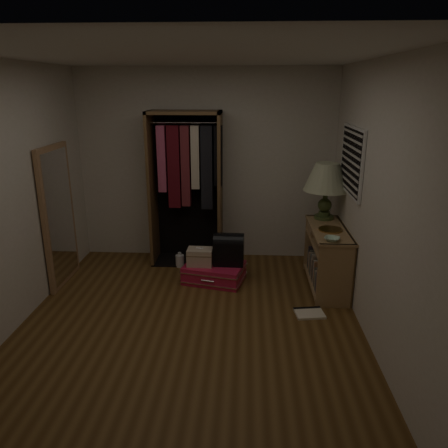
% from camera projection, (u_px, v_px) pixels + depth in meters
% --- Properties ---
extents(ground, '(4.00, 4.00, 0.00)m').
position_uv_depth(ground, '(190.00, 326.00, 4.48)').
color(ground, '#573818').
rests_on(ground, ground).
extents(room_walls, '(3.52, 4.02, 2.60)m').
position_uv_depth(room_walls, '(195.00, 181.00, 4.06)').
color(room_walls, beige).
rests_on(room_walls, ground).
extents(console_bookshelf, '(0.42, 1.12, 0.75)m').
position_uv_depth(console_bookshelf, '(326.00, 256.00, 5.27)').
color(console_bookshelf, '#977249').
rests_on(console_bookshelf, ground).
extents(open_wardrobe, '(0.96, 0.50, 2.05)m').
position_uv_depth(open_wardrobe, '(188.00, 176.00, 5.81)').
color(open_wardrobe, brown).
rests_on(open_wardrobe, ground).
extents(floor_mirror, '(0.06, 0.80, 1.70)m').
position_uv_depth(floor_mirror, '(59.00, 216.00, 5.26)').
color(floor_mirror, '#A1744E').
rests_on(floor_mirror, ground).
extents(pink_suitcase, '(0.83, 0.68, 0.22)m').
position_uv_depth(pink_suitcase, '(214.00, 272.00, 5.48)').
color(pink_suitcase, '#C0173D').
rests_on(pink_suitcase, ground).
extents(train_case, '(0.32, 0.23, 0.23)m').
position_uv_depth(train_case, '(200.00, 257.00, 5.40)').
color(train_case, '#BFAA92').
rests_on(train_case, pink_suitcase).
extents(black_bag, '(0.38, 0.25, 0.41)m').
position_uv_depth(black_bag, '(229.00, 248.00, 5.40)').
color(black_bag, black).
rests_on(black_bag, pink_suitcase).
extents(table_lamp, '(0.74, 0.74, 0.70)m').
position_uv_depth(table_lamp, '(327.00, 178.00, 5.36)').
color(table_lamp, '#3A4C25').
rests_on(table_lamp, console_bookshelf).
extents(brass_tray, '(0.31, 0.31, 0.02)m').
position_uv_depth(brass_tray, '(330.00, 230.00, 5.06)').
color(brass_tray, '#B38745').
rests_on(brass_tray, console_bookshelf).
extents(ceramic_bowl, '(0.21, 0.21, 0.04)m').
position_uv_depth(ceramic_bowl, '(332.00, 239.00, 4.71)').
color(ceramic_bowl, '#B5D9BE').
rests_on(ceramic_bowl, console_bookshelf).
extents(white_jug, '(0.15, 0.15, 0.20)m').
position_uv_depth(white_jug, '(180.00, 260.00, 5.93)').
color(white_jug, white).
rests_on(white_jug, ground).
extents(floor_book, '(0.34, 0.28, 0.03)m').
position_uv_depth(floor_book, '(309.00, 313.00, 4.71)').
color(floor_book, '#F1E6CA').
rests_on(floor_book, ground).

